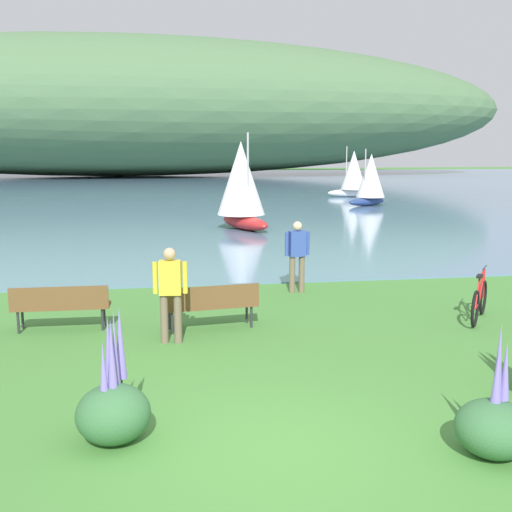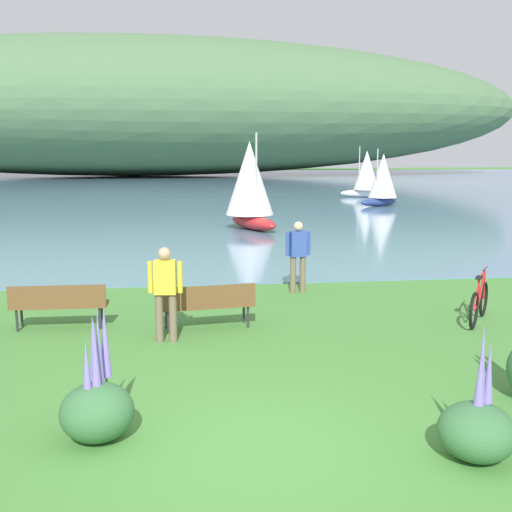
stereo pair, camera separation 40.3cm
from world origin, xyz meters
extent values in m
plane|color=#478438|center=(0.00, 0.00, 0.00)|extent=(200.00, 200.00, 0.00)
cube|color=#5B7F9E|center=(0.00, 48.57, 0.02)|extent=(180.00, 80.00, 0.04)
ellipsoid|color=#4C7047|center=(-6.51, 71.23, 8.34)|extent=(97.47, 28.00, 16.60)
cube|color=brown|center=(-3.21, 5.26, 0.45)|extent=(1.81, 0.50, 0.05)
cube|color=brown|center=(-3.21, 5.05, 0.68)|extent=(1.80, 0.06, 0.40)
cylinder|color=#2D2D33|center=(-3.97, 5.44, 0.23)|extent=(0.05, 0.05, 0.45)
cylinder|color=#2D2D33|center=(-2.44, 5.42, 0.23)|extent=(0.05, 0.05, 0.45)
cylinder|color=#2D2D33|center=(-3.97, 5.10, 0.23)|extent=(0.05, 0.05, 0.45)
cylinder|color=#2D2D33|center=(-2.44, 5.08, 0.23)|extent=(0.05, 0.05, 0.45)
cube|color=brown|center=(-0.41, 4.91, 0.45)|extent=(1.85, 0.72, 0.05)
cube|color=brown|center=(-0.38, 4.70, 0.68)|extent=(1.79, 0.29, 0.40)
cylinder|color=#2D2D33|center=(-1.19, 4.97, 0.23)|extent=(0.05, 0.05, 0.45)
cylinder|color=#2D2D33|center=(0.33, 5.18, 0.23)|extent=(0.05, 0.05, 0.45)
cylinder|color=#2D2D33|center=(-1.14, 4.64, 0.23)|extent=(0.05, 0.05, 0.45)
cylinder|color=#2D2D33|center=(0.37, 4.85, 0.23)|extent=(0.05, 0.05, 0.45)
torus|color=black|center=(5.26, 5.08, 0.36)|extent=(0.48, 0.61, 0.72)
torus|color=black|center=(4.64, 4.24, 0.36)|extent=(0.48, 0.61, 0.72)
cylinder|color=red|center=(5.06, 4.81, 0.67)|extent=(0.40, 0.51, 0.61)
cylinder|color=red|center=(5.04, 4.78, 0.94)|extent=(0.42, 0.55, 0.09)
cylinder|color=red|center=(4.87, 4.55, 0.65)|extent=(0.11, 0.13, 0.54)
cylinder|color=red|center=(4.77, 4.41, 0.37)|extent=(0.28, 0.36, 0.05)
cylinder|color=red|center=(4.74, 4.38, 0.64)|extent=(0.24, 0.31, 0.56)
cylinder|color=red|center=(5.25, 5.06, 0.66)|extent=(0.08, 0.09, 0.60)
cube|color=black|center=(4.84, 4.52, 0.94)|extent=(0.22, 0.25, 0.05)
cylinder|color=black|center=(5.23, 5.04, 1.00)|extent=(0.30, 0.40, 0.02)
cylinder|color=#72604C|center=(1.74, 7.57, 0.44)|extent=(0.14, 0.14, 0.88)
cylinder|color=#72604C|center=(1.98, 7.60, 0.44)|extent=(0.14, 0.14, 0.88)
cube|color=#334CA5|center=(1.86, 7.59, 1.18)|extent=(0.41, 0.27, 0.60)
sphere|color=beige|center=(1.86, 7.59, 1.60)|extent=(0.22, 0.22, 0.22)
cylinder|color=#334CA5|center=(1.60, 7.55, 1.18)|extent=(0.09, 0.09, 0.56)
cylinder|color=#334CA5|center=(2.12, 7.62, 1.18)|extent=(0.09, 0.09, 0.56)
cylinder|color=#72604C|center=(-1.28, 4.15, 0.44)|extent=(0.14, 0.14, 0.88)
cylinder|color=#72604C|center=(-1.04, 4.12, 0.44)|extent=(0.14, 0.14, 0.88)
cube|color=yellow|center=(-1.16, 4.14, 1.18)|extent=(0.40, 0.26, 0.60)
sphere|color=tan|center=(-1.16, 4.14, 1.60)|extent=(0.22, 0.22, 0.22)
cylinder|color=yellow|center=(-1.42, 4.16, 1.18)|extent=(0.09, 0.09, 0.56)
cylinder|color=yellow|center=(-0.90, 4.11, 1.18)|extent=(0.09, 0.09, 0.56)
ellipsoid|color=#386B3D|center=(-1.88, 0.48, 0.35)|extent=(0.87, 0.87, 0.69)
cylinder|color=#386B3D|center=(-1.84, 0.59, 0.61)|extent=(0.02, 0.02, 0.12)
cone|color=#8470D1|center=(-1.84, 0.59, 1.12)|extent=(0.10, 0.10, 0.90)
cylinder|color=#386B3D|center=(-1.93, 0.77, 0.61)|extent=(0.02, 0.02, 0.12)
cone|color=#8470D1|center=(-1.93, 0.77, 1.06)|extent=(0.11, 0.11, 0.79)
cylinder|color=#386B3D|center=(-1.96, 0.40, 0.61)|extent=(0.02, 0.02, 0.12)
cone|color=#8470D1|center=(-1.96, 0.40, 0.96)|extent=(0.09, 0.09, 0.58)
cylinder|color=#386B3D|center=(-1.79, 0.76, 0.61)|extent=(0.02, 0.02, 0.12)
cone|color=#8470D1|center=(-1.79, 0.76, 1.12)|extent=(0.14, 0.14, 0.89)
cylinder|color=#386B3D|center=(-1.87, 0.45, 0.61)|extent=(0.02, 0.02, 0.12)
cone|color=#8470D1|center=(-1.87, 0.45, 1.08)|extent=(0.11, 0.11, 0.82)
ellipsoid|color=#386B3D|center=(2.35, -0.49, 0.32)|extent=(0.86, 0.86, 0.64)
cylinder|color=#386B3D|center=(2.47, -0.44, 0.57)|extent=(0.02, 0.02, 0.12)
cone|color=#8470D1|center=(2.47, -0.44, 0.97)|extent=(0.12, 0.12, 0.68)
cylinder|color=#386B3D|center=(2.35, -0.49, 0.57)|extent=(0.02, 0.02, 0.12)
cone|color=#8470D1|center=(2.35, -0.49, 0.92)|extent=(0.09, 0.09, 0.57)
cylinder|color=#386B3D|center=(2.35, -0.49, 0.57)|extent=(0.02, 0.02, 0.12)
cone|color=#8470D1|center=(2.35, -0.49, 0.95)|extent=(0.11, 0.11, 0.63)
cylinder|color=#386B3D|center=(2.37, -0.46, 0.57)|extent=(0.02, 0.02, 0.12)
cone|color=#8470D1|center=(2.37, -0.46, 1.08)|extent=(0.11, 0.11, 0.90)
ellipsoid|color=white|center=(11.64, 35.25, 0.30)|extent=(3.10, 1.48, 0.52)
cylinder|color=#B2B2B2|center=(11.41, 35.30, 2.06)|extent=(0.07, 0.07, 2.99)
cone|color=white|center=(11.91, 35.19, 1.91)|extent=(2.12, 2.12, 2.69)
ellipsoid|color=#B22323|center=(2.10, 18.97, 0.34)|extent=(2.18, 3.52, 0.60)
cylinder|color=#B2B2B2|center=(2.20, 18.72, 2.34)|extent=(0.09, 0.09, 3.41)
cone|color=white|center=(1.98, 19.26, 2.17)|extent=(2.64, 2.64, 3.07)
ellipsoid|color=navy|center=(10.69, 28.56, 0.29)|extent=(2.89, 2.02, 0.50)
cylinder|color=#B2B2B2|center=(10.49, 28.46, 1.96)|extent=(0.07, 0.07, 2.84)
cone|color=white|center=(10.92, 28.68, 1.82)|extent=(2.28, 2.28, 2.56)
camera|label=1|loc=(-1.22, -6.41, 3.40)|focal=42.92mm
camera|label=2|loc=(-0.82, -6.46, 3.40)|focal=42.92mm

